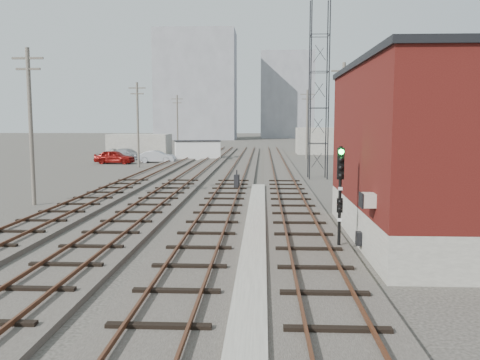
# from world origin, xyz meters

# --- Properties ---
(ground) EXTENTS (320.00, 320.00, 0.00)m
(ground) POSITION_xyz_m (0.00, 60.00, 0.00)
(ground) COLOR #282621
(ground) RESTS_ON ground
(track_right) EXTENTS (3.20, 90.00, 0.39)m
(track_right) POSITION_xyz_m (2.50, 39.00, 0.11)
(track_right) COLOR #332D28
(track_right) RESTS_ON ground
(track_mid_right) EXTENTS (3.20, 90.00, 0.39)m
(track_mid_right) POSITION_xyz_m (-1.50, 39.00, 0.11)
(track_mid_right) COLOR #332D28
(track_mid_right) RESTS_ON ground
(track_mid_left) EXTENTS (3.20, 90.00, 0.39)m
(track_mid_left) POSITION_xyz_m (-5.50, 39.00, 0.11)
(track_mid_left) COLOR #332D28
(track_mid_left) RESTS_ON ground
(track_left) EXTENTS (3.20, 90.00, 0.39)m
(track_left) POSITION_xyz_m (-9.50, 39.00, 0.11)
(track_left) COLOR #332D28
(track_left) RESTS_ON ground
(platform_curb) EXTENTS (0.90, 28.00, 0.26)m
(platform_curb) POSITION_xyz_m (0.50, 14.00, 0.13)
(platform_curb) COLOR gray
(platform_curb) RESTS_ON ground
(brick_building) EXTENTS (6.54, 12.20, 7.22)m
(brick_building) POSITION_xyz_m (7.50, 12.00, 3.63)
(brick_building) COLOR gray
(brick_building) RESTS_ON ground
(lattice_tower) EXTENTS (1.60, 1.60, 15.00)m
(lattice_tower) POSITION_xyz_m (5.50, 35.00, 7.50)
(lattice_tower) COLOR black
(lattice_tower) RESTS_ON ground
(utility_pole_left_a) EXTENTS (1.80, 0.24, 9.00)m
(utility_pole_left_a) POSITION_xyz_m (-12.50, 20.00, 4.80)
(utility_pole_left_a) COLOR #595147
(utility_pole_left_a) RESTS_ON ground
(utility_pole_left_b) EXTENTS (1.80, 0.24, 9.00)m
(utility_pole_left_b) POSITION_xyz_m (-12.50, 45.00, 4.80)
(utility_pole_left_b) COLOR #595147
(utility_pole_left_b) RESTS_ON ground
(utility_pole_left_c) EXTENTS (1.80, 0.24, 9.00)m
(utility_pole_left_c) POSITION_xyz_m (-12.50, 70.00, 4.80)
(utility_pole_left_c) COLOR #595147
(utility_pole_left_c) RESTS_ON ground
(utility_pole_right_a) EXTENTS (1.80, 0.24, 9.00)m
(utility_pole_right_a) POSITION_xyz_m (6.50, 28.00, 4.80)
(utility_pole_right_a) COLOR #595147
(utility_pole_right_a) RESTS_ON ground
(utility_pole_right_b) EXTENTS (1.80, 0.24, 9.00)m
(utility_pole_right_b) POSITION_xyz_m (6.50, 58.00, 4.80)
(utility_pole_right_b) COLOR #595147
(utility_pole_right_b) RESTS_ON ground
(apartment_left) EXTENTS (22.00, 14.00, 30.00)m
(apartment_left) POSITION_xyz_m (-18.00, 135.00, 15.00)
(apartment_left) COLOR gray
(apartment_left) RESTS_ON ground
(apartment_right) EXTENTS (16.00, 12.00, 26.00)m
(apartment_right) POSITION_xyz_m (8.00, 150.00, 13.00)
(apartment_right) COLOR gray
(apartment_right) RESTS_ON ground
(shed_left) EXTENTS (8.00, 5.00, 3.20)m
(shed_left) POSITION_xyz_m (-16.00, 60.00, 1.60)
(shed_left) COLOR gray
(shed_left) RESTS_ON ground
(shed_right) EXTENTS (6.00, 6.00, 4.00)m
(shed_right) POSITION_xyz_m (9.00, 70.00, 2.00)
(shed_right) COLOR gray
(shed_right) RESTS_ON ground
(signal_mast) EXTENTS (0.40, 0.41, 3.91)m
(signal_mast) POSITION_xyz_m (3.70, 10.17, 2.28)
(signal_mast) COLOR gray
(signal_mast) RESTS_ON ground
(switch_stand) EXTENTS (0.39, 0.39, 1.40)m
(switch_stand) POSITION_xyz_m (-1.00, 26.41, 0.66)
(switch_stand) COLOR black
(switch_stand) RESTS_ON ground
(site_trailer) EXTENTS (6.33, 3.85, 2.48)m
(site_trailer) POSITION_xyz_m (-7.71, 56.85, 1.25)
(site_trailer) COLOR white
(site_trailer) RESTS_ON ground
(car_red) EXTENTS (4.83, 2.37, 1.59)m
(car_red) POSITION_xyz_m (-16.45, 49.55, 0.79)
(car_red) COLOR maroon
(car_red) RESTS_ON ground
(car_silver) EXTENTS (4.44, 1.65, 1.45)m
(car_silver) POSITION_xyz_m (-11.81, 51.24, 0.72)
(car_silver) COLOR #AEB1B6
(car_silver) RESTS_ON ground
(car_grey) EXTENTS (5.19, 3.88, 1.40)m
(car_grey) POSITION_xyz_m (-16.76, 56.54, 0.70)
(car_grey) COLOR gray
(car_grey) RESTS_ON ground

